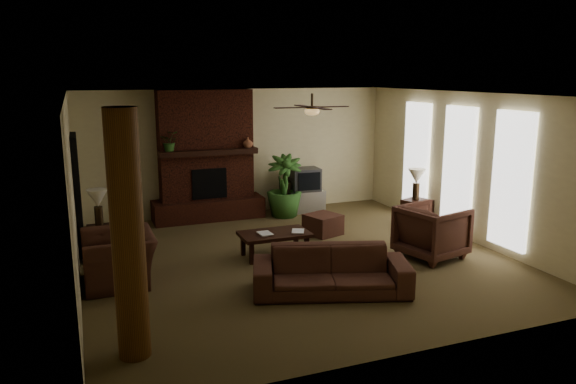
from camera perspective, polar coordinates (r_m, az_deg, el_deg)
name	(u,v)px	position (r m, az deg, el deg)	size (l,w,h in m)	color
room_shell	(297,179)	(9.17, 0.90, 1.34)	(7.00, 7.00, 7.00)	brown
fireplace	(207,167)	(12.01, -8.47, 2.63)	(2.40, 0.70, 2.80)	#4D2014
windows	(458,168)	(11.08, 17.28, 2.43)	(0.08, 3.65, 2.35)	white
log_column	(128,237)	(6.20, -16.32, -4.52)	(0.36, 0.36, 2.80)	brown
doorway	(78,194)	(10.35, -21.03, -0.20)	(0.10, 1.00, 2.10)	black
ceiling_fan	(312,110)	(9.45, 2.51, 8.57)	(1.35, 1.35, 0.37)	#322416
sofa	(331,264)	(8.02, 4.52, -7.43)	(2.25, 0.66, 0.88)	#4E2C21
armchair_left	(119,250)	(8.72, -17.22, -5.78)	(1.19, 0.77, 1.04)	#4E2C21
armchair_right	(432,229)	(9.79, 14.76, -3.75)	(0.98, 0.92, 1.01)	#4E2C21
coffee_table	(275,236)	(9.55, -1.40, -4.57)	(1.20, 0.70, 0.43)	black
ottoman	(323,224)	(10.91, 3.66, -3.39)	(0.60, 0.60, 0.40)	#4E2C21
tv_stand	(305,201)	(12.67, 1.76, -0.91)	(0.85, 0.50, 0.50)	#AFAFB1
tv	(305,179)	(12.52, 1.77, 1.31)	(0.67, 0.56, 0.52)	#3A3A3D
floor_vase	(286,194)	(12.55, -0.16, -0.18)	(0.34, 0.34, 0.77)	#32281C
floor_plant	(284,199)	(12.19, -0.40, -0.77)	(0.77, 1.38, 0.77)	#336026
side_table_left	(103,242)	(10.05, -18.68, -4.95)	(0.50, 0.50, 0.55)	black
lamp_left	(98,201)	(9.91, -19.19, -0.87)	(0.43, 0.43, 0.65)	#322416
side_table_right	(417,213)	(11.79, 13.25, -2.11)	(0.50, 0.50, 0.55)	black
lamp_right	(417,178)	(11.67, 13.23, 1.39)	(0.39, 0.39, 0.65)	#322416
mantel_plant	(170,143)	(11.56, -12.19, 4.97)	(0.38, 0.42, 0.33)	#336026
mantel_vase	(248,143)	(11.88, -4.19, 5.14)	(0.22, 0.23, 0.22)	#96593C
book_a	(259,227)	(9.35, -3.02, -3.65)	(0.22, 0.03, 0.29)	#999999
book_b	(292,224)	(9.54, 0.40, -3.32)	(0.21, 0.02, 0.29)	#999999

